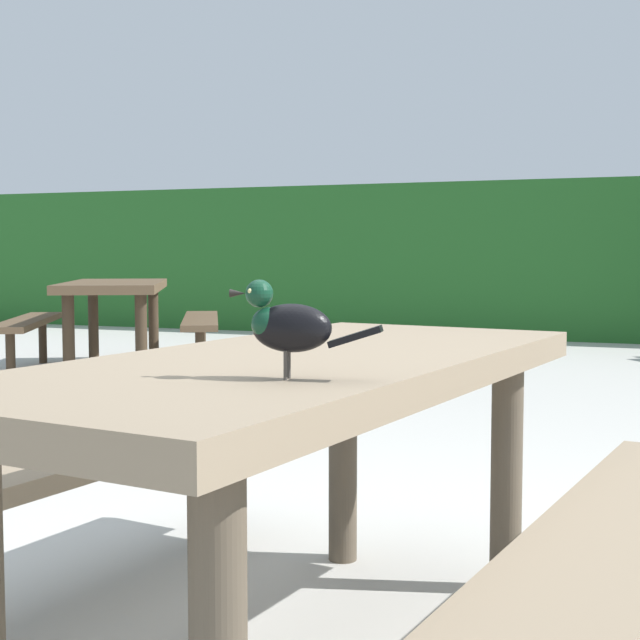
# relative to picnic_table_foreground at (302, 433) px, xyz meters

# --- Properties ---
(ground_plane) EXTENTS (60.00, 60.00, 0.00)m
(ground_plane) POSITION_rel_picnic_table_foreground_xyz_m (0.14, 0.22, -0.56)
(ground_plane) COLOR #B7B5AD
(hedge_wall) EXTENTS (28.00, 1.66, 1.79)m
(hedge_wall) POSITION_rel_picnic_table_foreground_xyz_m (0.14, 9.15, 0.34)
(hedge_wall) COLOR #235B23
(hedge_wall) RESTS_ON ground
(picnic_table_foreground) EXTENTS (1.92, 1.94, 0.74)m
(picnic_table_foreground) POSITION_rel_picnic_table_foreground_xyz_m (0.00, 0.00, 0.00)
(picnic_table_foreground) COLOR #84725B
(picnic_table_foreground) RESTS_ON ground
(bird_grackle) EXTENTS (0.29, 0.09, 0.18)m
(bird_grackle) POSITION_rel_picnic_table_foreground_xyz_m (0.13, -0.40, 0.29)
(bird_grackle) COLOR black
(bird_grackle) RESTS_ON picnic_table_foreground
(picnic_table_mid_right) EXTENTS (2.28, 2.29, 0.74)m
(picnic_table_mid_right) POSITION_rel_picnic_table_foreground_xyz_m (-3.44, 4.41, 0.00)
(picnic_table_mid_right) COLOR brown
(picnic_table_mid_right) RESTS_ON ground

